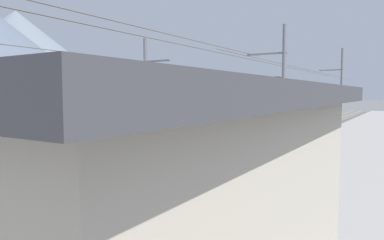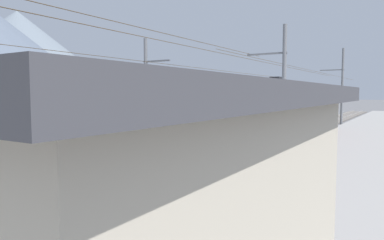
{
  "view_description": "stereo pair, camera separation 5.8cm",
  "coord_description": "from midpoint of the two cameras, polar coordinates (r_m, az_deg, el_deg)",
  "views": [
    {
      "loc": [
        -10.02,
        -6.76,
        3.37
      ],
      "look_at": [
        5.32,
        2.8,
        2.0
      ],
      "focal_mm": 32.88,
      "sensor_mm": 36.0,
      "label": 1
    },
    {
      "loc": [
        -9.99,
        -6.81,
        3.37
      ],
      "look_at": [
        5.32,
        2.8,
        2.0
      ],
      "focal_mm": 32.88,
      "sensor_mm": 36.0,
      "label": 2
    }
  ],
  "objects": [
    {
      "name": "ground_plane",
      "position": [
        12.55,
        -2.15,
        -11.25
      ],
      "size": [
        400.0,
        400.0,
        0.0
      ],
      "primitive_type": "plane",
      "color": "#565659"
    },
    {
      "name": "platform_slab",
      "position": [
        10.62,
        23.04,
        -13.72
      ],
      "size": [
        120.0,
        8.89,
        0.29
      ],
      "primitive_type": "cube",
      "color": "gray",
      "rests_on": "ground"
    },
    {
      "name": "track_near",
      "position": [
        13.4,
        -7.56,
        -9.97
      ],
      "size": [
        120.0,
        3.0,
        0.28
      ],
      "color": "#5B5651",
      "rests_on": "ground"
    },
    {
      "name": "track_far",
      "position": [
        17.04,
        -21.05,
        -7.13
      ],
      "size": [
        120.0,
        3.0,
        0.28
      ],
      "color": "#5B5651",
      "rests_on": "ground"
    },
    {
      "name": "train_near_platform",
      "position": [
        22.16,
        9.95,
        1.3
      ],
      "size": [
        24.49,
        2.95,
        4.27
      ],
      "color": "#2D2D30",
      "rests_on": "track_near"
    },
    {
      "name": "train_far_track",
      "position": [
        38.32,
        11.48,
        2.54
      ],
      "size": [
        29.93,
        2.88,
        4.27
      ],
      "color": "#2D2D30",
      "rests_on": "track_far"
    },
    {
      "name": "catenary_mast_mid",
      "position": [
        20.71,
        14.12,
        5.47
      ],
      "size": [
        47.26,
        2.4,
        7.24
      ],
      "color": "slate",
      "rests_on": "ground"
    },
    {
      "name": "catenary_mast_east",
      "position": [
        39.63,
        22.82,
        5.16
      ],
      "size": [
        47.26,
        2.4,
        8.02
      ],
      "color": "slate",
      "rests_on": "ground"
    },
    {
      "name": "catenary_mast_far_side",
      "position": [
        23.86,
        -7.31,
        5.13
      ],
      "size": [
        47.26,
        2.15,
        7.04
      ],
      "color": "slate",
      "rests_on": "ground"
    },
    {
      "name": "platform_sign",
      "position": [
        12.8,
        7.24,
        -2.92
      ],
      "size": [
        0.7,
        0.08,
        2.01
      ],
      "color": "#59595B",
      "rests_on": "platform_slab"
    },
    {
      "name": "passenger_walking",
      "position": [
        7.79,
        3.33,
        -11.63
      ],
      "size": [
        0.53,
        0.22,
        1.69
      ],
      "color": "#383842",
      "rests_on": "platform_slab"
    },
    {
      "name": "handbag_beside_passenger",
      "position": [
        8.7,
        7.91,
        -15.39
      ],
      "size": [
        0.32,
        0.18,
        0.43
      ],
      "color": "maroon",
      "rests_on": "platform_slab"
    },
    {
      "name": "handbag_near_sign",
      "position": [
        13.57,
        8.73,
        -8.26
      ],
      "size": [
        0.32,
        0.18,
        0.39
      ],
      "color": "maroon",
      "rests_on": "platform_slab"
    },
    {
      "name": "potted_plant_platform_edge",
      "position": [
        9.13,
        1.32,
        -12.72
      ],
      "size": [
        0.46,
        0.46,
        0.74
      ],
      "color": "brown",
      "rests_on": "platform_slab"
    },
    {
      "name": "mountain_right_ridge",
      "position": [
        253.87,
        -26.52,
        9.42
      ],
      "size": [
        139.13,
        139.13,
        55.72
      ],
      "primitive_type": "cone",
      "color": "slate",
      "rests_on": "ground"
    }
  ]
}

